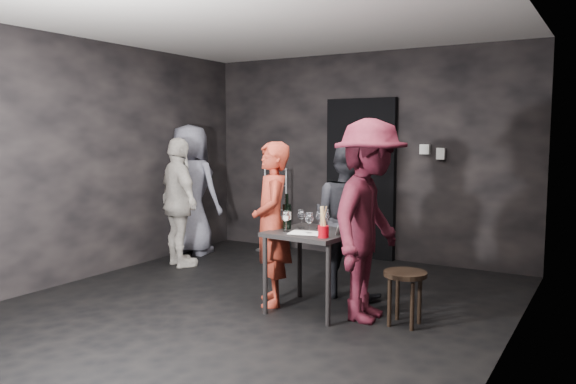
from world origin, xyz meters
The scene contains 27 objects.
floor centered at (0.00, 0.00, 0.00)m, with size 4.50×5.00×0.02m, color black.
ceiling centered at (0.00, 0.00, 2.70)m, with size 4.50×5.00×0.02m, color silver.
wall_back centered at (0.00, 2.50, 1.35)m, with size 4.50×0.04×2.70m, color black.
wall_front centered at (0.00, -2.50, 1.35)m, with size 4.50×0.04×2.70m, color black.
wall_left centered at (-2.25, 0.00, 1.35)m, with size 0.04×5.00×2.70m, color black.
wall_right centered at (2.25, 0.00, 1.35)m, with size 0.04×5.00×2.70m, color black.
doorway centered at (0.00, 2.44, 1.05)m, with size 0.95×0.10×2.10m, color black.
wallbox_upper centered at (0.85, 2.45, 1.45)m, with size 0.12×0.06×0.12m, color #B7B7B2.
wallbox_lower centered at (1.05, 2.45, 1.40)m, with size 0.10×0.06×0.14m, color #B7B7B2.
hand_truck centered at (-1.20, 2.21, 0.21)m, with size 0.39×0.33×1.16m.
tasting_table centered at (0.53, 0.11, 0.65)m, with size 0.72×0.72×0.75m.
stool centered at (1.41, 0.14, 0.38)m, with size 0.37×0.37×0.47m.
server_red centered at (0.10, 0.09, 0.82)m, with size 0.60×0.39×1.64m, color #9D311F.
woman_black centered at (0.61, 0.69, 0.82)m, with size 0.80×0.44×1.64m, color black.
man_maroon centered at (1.07, 0.13, 1.05)m, with size 1.36×0.63×2.10m, color #420F1B.
bystander_cream centered at (-1.72, 0.82, 0.85)m, with size 1.00×0.48×1.70m, color silver.
bystander_grey centered at (-2.08, 1.46, 1.04)m, with size 1.02×0.55×2.08m, color gray.
tasting_mat centered at (0.54, -0.02, 0.75)m, with size 0.32×0.21×0.00m, color white.
wine_glass_a centered at (0.33, -0.05, 0.85)m, with size 0.08×0.08×0.21m, color white, non-canonical shape.
wine_glass_b centered at (0.37, 0.18, 0.85)m, with size 0.07×0.07×0.20m, color white, non-canonical shape.
wine_glass_c centered at (0.53, 0.23, 0.84)m, with size 0.07×0.07×0.19m, color white, non-canonical shape.
wine_glass_d centered at (0.56, -0.02, 0.85)m, with size 0.08×0.08×0.21m, color white, non-canonical shape.
wine_glass_e centered at (0.72, -0.06, 0.86)m, with size 0.08×0.08×0.21m, color white, non-canonical shape.
wine_glass_f centered at (0.62, 0.17, 0.86)m, with size 0.08×0.08×0.22m, color white, non-canonical shape.
wine_bottle centered at (0.27, 0.07, 0.88)m, with size 0.08×0.08×0.33m.
breadstick_cup centered at (0.77, -0.14, 0.88)m, with size 0.09×0.09×0.29m.
reserved_card centered at (0.84, 0.06, 0.79)m, with size 0.07×0.12×0.09m, color white, non-canonical shape.
Camera 1 is at (2.93, -4.40, 1.64)m, focal length 35.00 mm.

